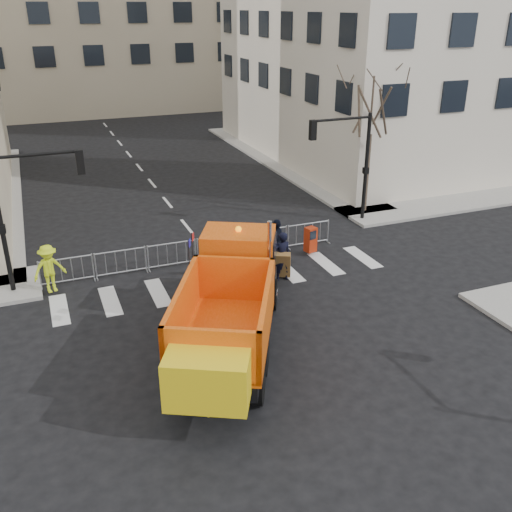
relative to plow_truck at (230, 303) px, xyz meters
name	(u,v)px	position (x,y,z in m)	size (l,w,h in m)	color
ground	(287,352)	(1.64, -0.70, -1.73)	(120.00, 120.00, 0.00)	black
sidewalk_back	(208,251)	(1.64, 7.80, -1.65)	(64.00, 5.00, 0.15)	gray
traffic_light_left	(1,227)	(-6.36, 6.80, 0.97)	(0.18, 0.18, 5.40)	black
traffic_light_right	(366,169)	(10.14, 8.80, 0.97)	(0.18, 0.18, 5.40)	black
crowd_barriers	(196,251)	(0.89, 6.90, -1.18)	(12.60, 0.60, 1.10)	#9EA0A5
street_tree	(369,142)	(10.84, 9.80, 2.02)	(3.00, 3.00, 7.50)	#382B21
plow_truck	(230,303)	(0.00, 0.00, 0.00)	(6.97, 10.12, 3.89)	black
cop_a	(282,256)	(3.56, 4.08, -0.71)	(0.74, 0.49, 2.04)	black
cop_b	(228,269)	(1.35, 4.14, -0.89)	(0.82, 0.64, 1.68)	black
cop_c	(277,242)	(3.95, 5.45, -0.70)	(1.20, 0.50, 2.05)	black
worker	(49,269)	(-4.98, 6.10, -0.64)	(1.21, 0.69, 1.87)	#CDE71B
newspaper_box	(311,239)	(5.76, 5.93, -1.03)	(0.45, 0.40, 1.10)	#A3250C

